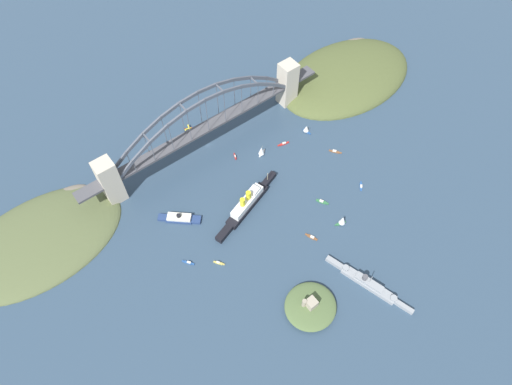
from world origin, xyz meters
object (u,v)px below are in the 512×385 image
Objects in this scene: small_boat_0 at (322,202)px; small_boat_6 at (235,156)px; naval_cruiser at (368,283)px; seaplane_taxiing_near_bridge at (189,129)px; small_boat_5 at (261,151)px; small_boat_7 at (312,237)px; small_boat_2 at (189,263)px; harbor_ferry_steamer at (180,218)px; small_boat_8 at (306,129)px; small_boat_1 at (284,144)px; small_boat_4 at (361,186)px; small_boat_10 at (219,263)px; small_boat_3 at (335,151)px; fort_island_mid_harbor at (310,306)px; harbor_arch_bridge at (206,127)px; small_boat_9 at (342,220)px; ocean_liner at (247,204)px.

small_boat_0 is 97.88m from small_boat_6.
naval_cruiser reaches higher than seaplane_taxiing_near_bridge.
small_boat_5 reaches higher than small_boat_7.
small_boat_2 is 120.62m from small_boat_6.
small_boat_8 reaches higher than harbor_ferry_steamer.
small_boat_0 is at bearing 108.25° from seaplane_taxiing_near_bridge.
small_boat_1 is (-41.36, -158.66, -2.20)m from naval_cruiser.
small_boat_5 is at bearing -60.27° from small_boat_4.
naval_cruiser is at bearing 121.14° from harbor_ferry_steamer.
small_boat_5 is at bearing -144.89° from small_boat_10.
small_boat_7 reaches higher than small_boat_1.
naval_cruiser is 6.43× the size of small_boat_5.
small_boat_3 is 100.06m from small_boat_6.
small_boat_1 is 1.42× the size of small_boat_4.
small_boat_0 is at bearing -13.15° from small_boat_4.
small_boat_1 is at bearing -73.73° from small_boat_4.
seaplane_taxiing_near_bridge is 0.87× the size of small_boat_3.
small_boat_1 is at bearing -122.43° from fort_island_mid_harbor.
harbor_ferry_steamer reaches higher than small_boat_7.
fort_island_mid_harbor is at bearing 65.95° from small_boat_5.
harbor_arch_bridge is 3.45× the size of naval_cruiser.
seaplane_taxiing_near_bridge reaches higher than small_boat_10.
small_boat_10 reaches higher than small_boat_1.
seaplane_taxiing_near_bridge is 184.35m from small_boat_9.
ocean_liner is 110.40m from small_boat_4.
small_boat_3 is at bearing 131.38° from seaplane_taxiing_near_bridge.
small_boat_0 is 1.30× the size of small_boat_4.
small_boat_7 is (32.25, 21.84, -0.07)m from small_boat_0.
small_boat_4 is at bearing 123.44° from harbor_arch_bridge.
small_boat_9 is at bearing 94.31° from small_boat_5.
small_boat_7 is (82.90, 58.38, 0.01)m from small_boat_3.
small_boat_5 is (-66.06, -147.98, 1.95)m from fort_island_mid_harbor.
small_boat_6 is at bearing -18.93° from small_boat_1.
ocean_liner is 8.71× the size of small_boat_2.
harbor_ferry_steamer is 107.38m from seaplane_taxiing_near_bridge.
small_boat_10 is (61.67, 142.72, -0.98)m from seaplane_taxiing_near_bridge.
ocean_liner is 9.86× the size of small_boat_10.
small_boat_8 reaches higher than small_boat_0.
fort_island_mid_harbor is at bearing 83.23° from seaplane_taxiing_near_bridge.
ocean_liner reaches higher than small_boat_10.
small_boat_10 is at bearing 141.67° from small_boat_2.
naval_cruiser is 98.88m from small_boat_4.
seaplane_taxiing_near_bridge is 150.89m from small_boat_2.
seaplane_taxiing_near_bridge reaches higher than small_boat_3.
small_boat_7 is at bearing 155.40° from small_boat_2.
small_boat_1 is at bearing -175.15° from harbor_ferry_steamer.
small_boat_2 is 0.87× the size of small_boat_3.
fort_island_mid_harbor is 102.29m from small_boat_0.
small_boat_8 reaches higher than small_boat_2.
small_boat_7 is at bearing 35.15° from small_boat_3.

